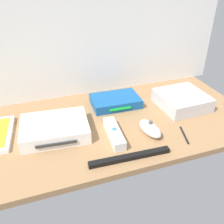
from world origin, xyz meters
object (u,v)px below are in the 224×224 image
at_px(mini_computer, 182,100).
at_px(network_router, 115,101).
at_px(remote_nunchuk, 150,129).
at_px(game_console, 55,128).
at_px(sensor_bar, 130,157).
at_px(stylus_pen, 185,135).
at_px(remote_wand, 114,133).

distance_m(mini_computer, network_router, 0.25).
height_order(network_router, remote_nunchuk, remote_nunchuk).
xyz_separation_m(game_console, sensor_bar, (0.18, -0.19, -0.01)).
height_order(sensor_bar, stylus_pen, sensor_bar).
height_order(network_router, remote_wand, same).
xyz_separation_m(mini_computer, stylus_pen, (-0.09, -0.17, -0.02)).
xyz_separation_m(game_console, remote_wand, (0.17, -0.08, -0.01)).
bearing_deg(remote_wand, mini_computer, 22.40).
distance_m(game_console, mini_computer, 0.48).
relative_size(network_router, remote_wand, 1.23).
bearing_deg(stylus_pen, network_router, 119.16).
distance_m(network_router, stylus_pen, 0.30).
bearing_deg(mini_computer, game_console, -177.18).
relative_size(network_router, sensor_bar, 0.77).
bearing_deg(remote_wand, network_router, 73.37).
xyz_separation_m(game_console, network_router, (0.25, 0.11, -0.00)).
bearing_deg(network_router, game_console, -153.06).
bearing_deg(remote_nunchuk, stylus_pen, -33.95).
bearing_deg(remote_nunchuk, game_console, 151.10).
xyz_separation_m(remote_nunchuk, sensor_bar, (-0.11, -0.09, -0.01)).
distance_m(network_router, sensor_bar, 0.31).
height_order(remote_nunchuk, stylus_pen, remote_nunchuk).
bearing_deg(game_console, network_router, 29.79).
relative_size(remote_wand, sensor_bar, 0.63).
bearing_deg(sensor_bar, remote_nunchuk, 42.90).
bearing_deg(game_console, mini_computer, 7.81).
distance_m(remote_wand, sensor_bar, 0.11).
distance_m(game_console, stylus_pen, 0.42).
bearing_deg(stylus_pen, remote_wand, 163.24).
bearing_deg(game_console, remote_wand, -19.25).
distance_m(network_router, remote_nunchuk, 0.22).
xyz_separation_m(mini_computer, network_router, (-0.24, 0.09, -0.01)).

